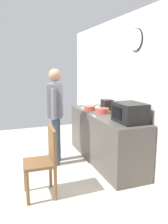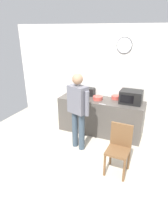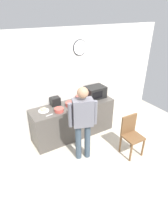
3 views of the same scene
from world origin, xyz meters
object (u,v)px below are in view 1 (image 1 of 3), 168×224
Objects in this scene: sandwich_plate at (93,106)px; salad_bowl at (89,108)px; microwave at (130,113)px; spoon_utensil at (83,108)px; cereal_bowl at (103,111)px; mixing_bowl at (124,114)px; wooden_chair at (45,159)px; person_standing at (56,109)px; fork_utensil at (94,116)px; toaster at (107,105)px.

salad_bowl is (0.29, -0.20, 0.02)m from sandwich_plate.
microwave is 1.41m from spoon_utensil.
mixing_bowl is at bearing 29.63° from cereal_bowl.
microwave is at bearing 93.19° from wooden_chair.
person_standing is 1.80× the size of wooden_chair.
cereal_bowl reaches higher than fork_utensil.
cereal_bowl is at bearing 14.86° from spoon_utensil.
mixing_bowl is 0.51m from fork_utensil.
microwave is 2.47× the size of mixing_bowl.
wooden_chair is (0.85, -1.24, -0.41)m from cereal_bowl.
toaster is 0.69m from fork_utensil.
microwave is at bearing 10.24° from spoon_utensil.
microwave reaches higher than toaster.
cereal_bowl is at bearing -7.38° from sandwich_plate.
cereal_bowl is 1.38× the size of spoon_utensil.
salad_bowl is at bearing 105.91° from person_standing.
sandwich_plate is at bearing 99.91° from spoon_utensil.
wooden_chair is (1.14, -1.47, -0.47)m from toaster.
person_standing is (-0.15, -0.84, 0.06)m from cereal_bowl.
cereal_bowl is (0.65, -0.08, 0.02)m from sandwich_plate.
spoon_utensil is (-0.80, 0.09, 0.00)m from fork_utensil.
person_standing reaches higher than spoon_utensil.
cereal_bowl is at bearing 18.95° from salad_bowl.
spoon_utensil is at bearing -129.00° from toaster.
salad_bowl is 0.37m from cereal_bowl.
fork_utensil is 0.10× the size of person_standing.
cereal_bowl is 0.85m from person_standing.
mixing_bowl is (0.74, 0.34, 0.00)m from salad_bowl.
toaster is 1.29× the size of fork_utensil.
wooden_chair is (1.46, -1.08, -0.37)m from spoon_utensil.
wooden_chair is (0.66, -0.99, -0.37)m from fork_utensil.
spoon_utensil is (-0.31, -0.39, -0.10)m from toaster.
fork_utensil is at bearing -44.30° from toaster.
sandwich_plate is 0.39m from toaster.
mixing_bowl is 1.19× the size of fork_utensil.
sandwich_plate is 0.26× the size of wooden_chair.
sandwich_plate is 0.25m from spoon_utensil.
fork_utensil is (0.84, -0.33, -0.02)m from sandwich_plate.
microwave is at bearing 0.25° from sandwich_plate.
mixing_bowl is (-0.39, 0.13, -0.10)m from microwave.
spoon_utensil is 0.82m from person_standing.
cereal_bowl is 0.63m from spoon_utensil.
toaster is 0.13× the size of person_standing.
microwave is 2.13× the size of cereal_bowl.
wooden_chair is at bearing -36.49° from spoon_utensil.
microwave is 1.43m from wooden_chair.
microwave reaches higher than fork_utensil.
microwave is at bearing 6.57° from cereal_bowl.
fork_utensil and spoon_utensil have the same top height.
mixing_bowl is at bearing 161.48° from microwave.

